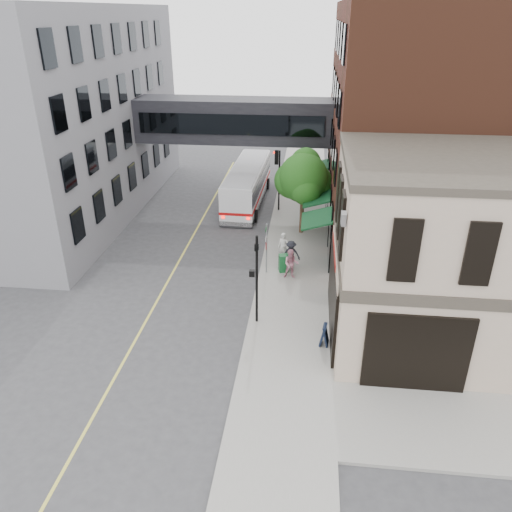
% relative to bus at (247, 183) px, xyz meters
% --- Properties ---
extents(ground, '(120.00, 120.00, 0.00)m').
position_rel_bus_xyz_m(ground, '(2.17, -18.69, -1.60)').
color(ground, '#38383A').
rests_on(ground, ground).
extents(sidewalk_main, '(4.00, 60.00, 0.15)m').
position_rel_bus_xyz_m(sidewalk_main, '(4.17, -4.69, -1.52)').
color(sidewalk_main, gray).
rests_on(sidewalk_main, ground).
extents(corner_building, '(10.19, 8.12, 8.45)m').
position_rel_bus_xyz_m(corner_building, '(11.14, -16.69, 2.61)').
color(corner_building, tan).
rests_on(corner_building, ground).
extents(brick_building, '(13.76, 18.00, 14.00)m').
position_rel_bus_xyz_m(brick_building, '(12.15, -3.69, 5.39)').
color(brick_building, '#4D2618').
rests_on(brick_building, ground).
extents(opposite_building, '(14.00, 24.00, 14.00)m').
position_rel_bus_xyz_m(opposite_building, '(-14.83, -2.69, 5.40)').
color(opposite_building, slate).
rests_on(opposite_building, ground).
extents(skyway_bridge, '(14.00, 3.18, 3.00)m').
position_rel_bus_xyz_m(skyway_bridge, '(-0.83, -0.69, 4.90)').
color(skyway_bridge, black).
rests_on(skyway_bridge, ground).
extents(traffic_signal_near, '(0.44, 0.22, 4.60)m').
position_rel_bus_xyz_m(traffic_signal_near, '(2.54, -16.69, 1.38)').
color(traffic_signal_near, black).
rests_on(traffic_signal_near, sidewalk_main).
extents(traffic_signal_far, '(0.53, 0.28, 4.50)m').
position_rel_bus_xyz_m(traffic_signal_far, '(2.43, -1.69, 1.74)').
color(traffic_signal_far, black).
rests_on(traffic_signal_far, sidewalk_main).
extents(street_sign_pole, '(0.08, 0.75, 3.00)m').
position_rel_bus_xyz_m(street_sign_pole, '(2.56, -11.69, 0.33)').
color(street_sign_pole, gray).
rests_on(street_sign_pole, sidewalk_main).
extents(street_tree, '(3.80, 3.20, 5.60)m').
position_rel_bus_xyz_m(street_tree, '(4.36, -5.47, 2.31)').
color(street_tree, '#382619').
rests_on(street_tree, sidewalk_main).
extents(lane_marking, '(0.12, 40.00, 0.01)m').
position_rel_bus_xyz_m(lane_marking, '(-2.83, -8.69, -1.59)').
color(lane_marking, '#D8CC4C').
rests_on(lane_marking, ground).
extents(bus, '(2.81, 10.67, 2.85)m').
position_rel_bus_xyz_m(bus, '(0.00, 0.00, 0.00)').
color(bus, white).
rests_on(bus, ground).
extents(pedestrian_a, '(0.71, 0.54, 1.77)m').
position_rel_bus_xyz_m(pedestrian_a, '(3.42, -10.09, -0.57)').
color(pedestrian_a, silver).
rests_on(pedestrian_a, sidewalk_main).
extents(pedestrian_b, '(0.85, 0.68, 1.72)m').
position_rel_bus_xyz_m(pedestrian_b, '(3.99, -12.15, -0.59)').
color(pedestrian_b, '#C57F93').
rests_on(pedestrian_b, sidewalk_main).
extents(pedestrian_c, '(1.13, 0.73, 1.66)m').
position_rel_bus_xyz_m(pedestrian_c, '(3.91, -10.86, -0.62)').
color(pedestrian_c, black).
rests_on(pedestrian_c, sidewalk_main).
extents(newspaper_box, '(0.61, 0.57, 1.03)m').
position_rel_bus_xyz_m(newspaper_box, '(3.53, -11.43, -0.93)').
color(newspaper_box, '#135627').
rests_on(newspaper_box, sidewalk_main).
extents(sandwich_board, '(0.43, 0.60, 1.00)m').
position_rel_bus_xyz_m(sandwich_board, '(5.77, -18.19, -0.95)').
color(sandwich_board, black).
rests_on(sandwich_board, sidewalk_main).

